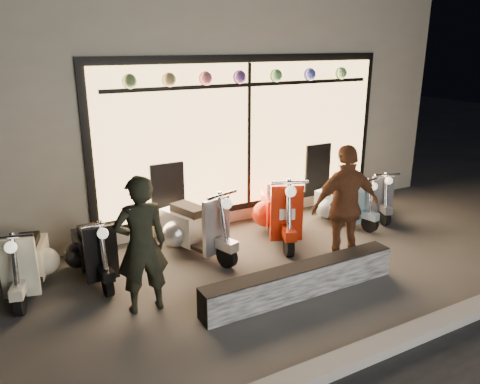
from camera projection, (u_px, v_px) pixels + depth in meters
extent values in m
plane|color=#383533|center=(267.00, 275.00, 6.46)|extent=(40.00, 40.00, 0.00)
cube|color=slate|center=(370.00, 351.00, 4.77)|extent=(40.00, 0.25, 0.12)
cube|color=beige|center=(145.00, 94.00, 10.02)|extent=(10.00, 6.00, 4.00)
cube|color=black|center=(247.00, 135.00, 8.00)|extent=(5.45, 0.06, 2.65)
cube|color=#FFBF6B|center=(248.00, 135.00, 7.97)|extent=(5.20, 0.04, 2.40)
cube|color=black|center=(250.00, 85.00, 7.67)|extent=(4.90, 0.06, 0.06)
cube|color=black|center=(301.00, 280.00, 5.90)|extent=(2.74, 0.28, 0.40)
cylinder|color=black|center=(227.00, 256.00, 6.63)|extent=(0.20, 0.36, 0.35)
cylinder|color=black|center=(182.00, 236.00, 7.30)|extent=(0.22, 0.37, 0.35)
cube|color=#A3A4A7|center=(216.00, 226.00, 6.65)|extent=(0.47, 0.21, 0.83)
cube|color=#A3A4A7|center=(185.00, 225.00, 7.17)|extent=(0.62, 0.80, 0.47)
cube|color=black|center=(189.00, 209.00, 7.02)|extent=(0.44, 0.63, 0.12)
sphere|color=#FFF2CC|center=(227.00, 204.00, 6.38)|extent=(0.19, 0.19, 0.15)
cylinder|color=black|center=(289.00, 245.00, 6.98)|extent=(0.24, 0.38, 0.36)
cylinder|color=black|center=(276.00, 219.00, 8.00)|extent=(0.26, 0.39, 0.36)
cube|color=#B5220B|center=(287.00, 213.00, 7.06)|extent=(0.48, 0.26, 0.88)
cube|color=#B5220B|center=(277.00, 209.00, 7.82)|extent=(0.71, 0.87, 0.49)
cube|color=black|center=(279.00, 194.00, 7.63)|extent=(0.51, 0.67, 0.13)
sphere|color=#FFF2CC|center=(291.00, 192.00, 6.71)|extent=(0.21, 0.21, 0.16)
cylinder|color=black|center=(108.00, 285.00, 5.88)|extent=(0.10, 0.31, 0.31)
cylinder|color=black|center=(90.00, 258.00, 6.62)|extent=(0.12, 0.31, 0.31)
cube|color=black|center=(101.00, 254.00, 5.93)|extent=(0.42, 0.07, 0.74)
cube|color=black|center=(91.00, 248.00, 6.49)|extent=(0.40, 0.64, 0.41)
cube|color=black|center=(90.00, 233.00, 6.34)|extent=(0.27, 0.51, 0.11)
sphere|color=#FFF2CC|center=(103.00, 233.00, 5.66)|extent=(0.14, 0.14, 0.14)
cylinder|color=black|center=(20.00, 302.00, 5.48)|extent=(0.17, 0.32, 0.31)
cylinder|color=black|center=(34.00, 268.00, 6.32)|extent=(0.19, 0.33, 0.31)
cube|color=#F1EDC5|center=(19.00, 268.00, 5.55)|extent=(0.42, 0.17, 0.75)
cube|color=#F1EDC5|center=(30.00, 258.00, 6.18)|extent=(0.54, 0.72, 0.42)
cube|color=black|center=(26.00, 243.00, 6.02)|extent=(0.38, 0.56, 0.11)
sphere|color=#FFF2CC|center=(11.00, 247.00, 5.25)|extent=(0.17, 0.17, 0.14)
cylinder|color=black|center=(370.00, 224.00, 7.88)|extent=(0.15, 0.30, 0.29)
cylinder|color=black|center=(329.00, 211.00, 8.48)|extent=(0.17, 0.31, 0.29)
cube|color=#82ABB8|center=(362.00, 203.00, 7.90)|extent=(0.39, 0.15, 0.70)
cube|color=#82ABB8|center=(333.00, 203.00, 8.36)|extent=(0.49, 0.66, 0.39)
cube|color=black|center=(338.00, 191.00, 8.23)|extent=(0.34, 0.52, 0.10)
sphere|color=#FFF2CC|center=(374.00, 186.00, 7.67)|extent=(0.15, 0.15, 0.13)
cylinder|color=black|center=(385.00, 217.00, 8.17)|extent=(0.18, 0.30, 0.29)
cylinder|color=black|center=(365.00, 201.00, 8.98)|extent=(0.20, 0.31, 0.29)
cube|color=slate|center=(382.00, 196.00, 8.24)|extent=(0.39, 0.19, 0.70)
cube|color=slate|center=(368.00, 194.00, 8.84)|extent=(0.54, 0.69, 0.40)
cube|color=black|center=(371.00, 183.00, 8.69)|extent=(0.39, 0.53, 0.10)
sphere|color=#FFF2CC|center=(389.00, 181.00, 7.96)|extent=(0.17, 0.17, 0.13)
imported|color=black|center=(141.00, 245.00, 5.38)|extent=(0.64, 0.44, 1.67)
imported|color=brown|center=(346.00, 206.00, 6.53)|extent=(1.09, 0.61, 1.75)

